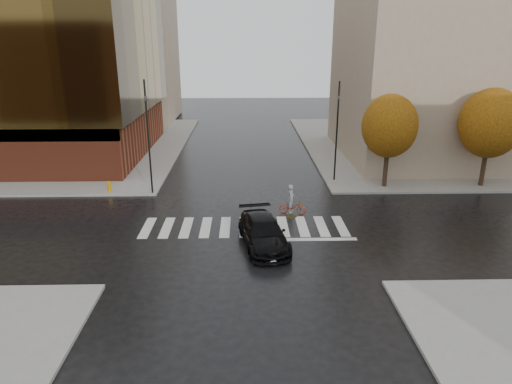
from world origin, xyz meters
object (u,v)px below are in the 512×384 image
(sedan, at_px, (263,233))
(traffic_light_nw, at_px, (148,130))
(cyclist, at_px, (292,204))
(traffic_light_ne, at_px, (337,125))
(fire_hydrant, at_px, (109,186))

(sedan, height_order, traffic_light_nw, traffic_light_nw)
(cyclist, bearing_deg, traffic_light_ne, -16.84)
(cyclist, bearing_deg, sedan, 170.34)
(cyclist, height_order, fire_hydrant, cyclist)
(fire_hydrant, bearing_deg, cyclist, -18.22)
(sedan, relative_size, traffic_light_nw, 0.67)
(traffic_light_nw, distance_m, traffic_light_ne, 13.29)
(sedan, distance_m, traffic_light_ne, 12.89)
(traffic_light_nw, bearing_deg, sedan, 65.99)
(traffic_light_nw, xyz_separation_m, fire_hydrant, (-2.96, 0.20, -3.91))
(cyclist, bearing_deg, fire_hydrant, 85.35)
(fire_hydrant, bearing_deg, traffic_light_nw, -3.87)
(traffic_light_nw, relative_size, fire_hydrant, 9.60)
(sedan, distance_m, traffic_light_nw, 11.65)
(sedan, xyz_separation_m, cyclist, (1.93, 4.49, -0.10))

